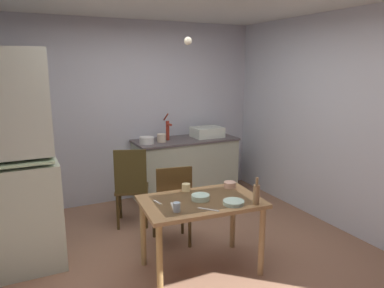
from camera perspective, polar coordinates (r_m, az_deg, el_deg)
ground_plane at (r=3.89m, az=-0.81°, el=-17.91°), size 4.99×4.99×0.00m
wall_back at (r=5.33m, az=-10.33°, el=4.92°), size 4.09×0.10×2.59m
wall_right at (r=4.67m, az=22.48°, el=3.17°), size 0.10×4.09×2.59m
hutch_cabinet at (r=3.73m, az=-26.94°, el=-4.10°), size 0.86×0.46×2.12m
counter_cabinet at (r=5.42m, az=-1.02°, el=-3.87°), size 1.52×0.64×0.90m
sink_basin at (r=5.46m, az=2.41°, el=1.92°), size 0.44×0.34×0.15m
hand_pump at (r=5.22m, az=-3.86°, el=2.45°), size 0.05×0.27×0.39m
mixing_bowl_counter at (r=5.03m, az=-7.18°, el=0.58°), size 0.20×0.20×0.09m
stoneware_crock at (r=5.12m, az=-4.83°, el=0.96°), size 0.13×0.13×0.11m
dining_table at (r=3.47m, az=1.44°, el=-10.36°), size 1.17×0.79×0.72m
chair_far_side at (r=3.99m, az=-3.13°, el=-9.27°), size 0.47×0.47×0.93m
chair_by_counter at (r=4.50m, az=-9.53°, el=-6.50°), size 0.51×0.51×1.00m
serving_bowl_wide at (r=3.42m, az=1.35°, el=-8.42°), size 0.17×0.17×0.05m
soup_bowl_small at (r=3.34m, az=6.59°, el=-9.17°), size 0.19×0.19×0.04m
sauce_dish at (r=3.77m, az=5.99°, el=-6.42°), size 0.12×0.12×0.06m
mug_tall at (r=3.16m, az=-2.44°, el=-9.93°), size 0.06×0.06×0.08m
teacup_cream at (r=3.65m, az=-0.95°, el=-6.87°), size 0.08×0.08×0.08m
glass_bottle at (r=3.34m, az=10.15°, el=-7.74°), size 0.06×0.06×0.25m
table_knife at (r=3.21m, az=2.63°, el=-10.29°), size 0.14×0.16×0.00m
teaspoon_near_bowl at (r=3.38m, az=-5.45°, el=-9.15°), size 0.04×0.12×0.00m
teaspoon_by_cup at (r=3.30m, az=-3.11°, el=-9.67°), size 0.06×0.15×0.00m
pendant_bulb at (r=3.71m, az=-0.65°, el=15.97°), size 0.08×0.08×0.08m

